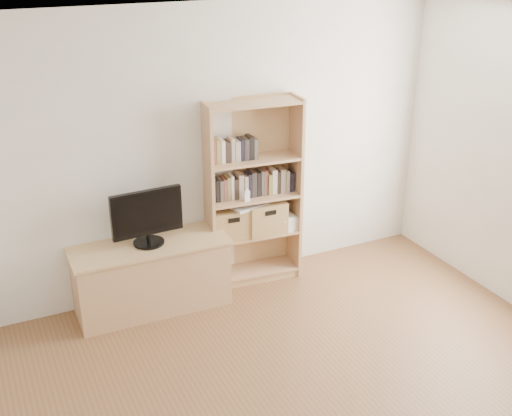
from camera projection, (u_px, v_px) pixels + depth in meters
back_wall at (211, 151)px, 5.76m from camera, size 4.50×0.02×2.60m
ceiling at (392, 46)px, 3.18m from camera, size 4.50×5.00×0.01m
tv_stand at (151, 277)px, 5.68m from camera, size 1.34×0.53×0.61m
bookshelf at (253, 194)px, 5.93m from camera, size 0.91×0.39×1.77m
television at (147, 218)px, 5.45m from camera, size 0.62×0.08×0.49m
books_row_mid at (252, 184)px, 5.92m from camera, size 0.79×0.20×0.21m
books_row_upper at (232, 149)px, 5.71m from camera, size 0.42×0.20×0.21m
baby_monitor at (247, 196)px, 5.81m from camera, size 0.05×0.04×0.10m
basket_left at (230, 222)px, 5.96m from camera, size 0.37×0.32×0.28m
basket_right at (264, 216)px, 6.06m from camera, size 0.38×0.32×0.30m
laptop at (248, 205)px, 5.94m from camera, size 0.37×0.29×0.03m
magazine_stack at (283, 221)px, 6.16m from camera, size 0.20×0.27×0.12m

